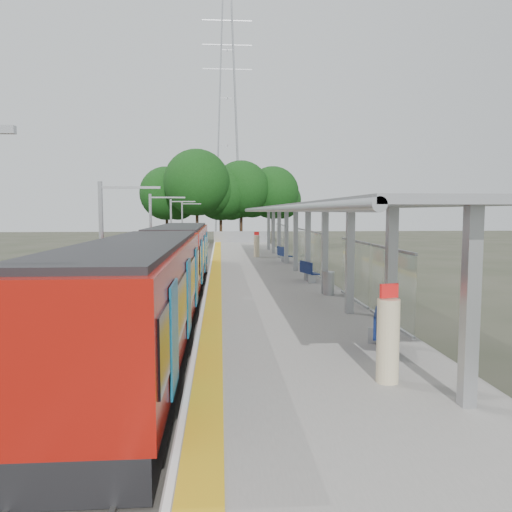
% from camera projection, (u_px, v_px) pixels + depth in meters
% --- Properties ---
extents(ground, '(200.00, 200.00, 0.00)m').
position_uv_depth(ground, '(328.00, 417.00, 10.66)').
color(ground, '#474438').
rests_on(ground, ground).
extents(trackbed, '(3.00, 70.00, 0.24)m').
position_uv_depth(trackbed, '(184.00, 282.00, 30.20)').
color(trackbed, '#59544C').
rests_on(trackbed, ground).
extents(platform, '(6.00, 50.00, 1.00)m').
position_uv_depth(platform, '(258.00, 275.00, 30.49)').
color(platform, gray).
rests_on(platform, ground).
extents(tactile_strip, '(0.60, 50.00, 0.02)m').
position_uv_depth(tactile_strip, '(216.00, 267.00, 30.26)').
color(tactile_strip, gold).
rests_on(tactile_strip, platform).
extents(end_fence, '(6.00, 0.10, 1.20)m').
position_uv_depth(end_fence, '(241.00, 237.00, 55.17)').
color(end_fence, '#9EA0A5').
rests_on(end_fence, platform).
extents(train, '(2.74, 27.60, 3.62)m').
position_uv_depth(train, '(166.00, 269.00, 20.35)').
color(train, black).
rests_on(train, ground).
extents(canopy, '(3.27, 38.00, 3.66)m').
position_uv_depth(canopy, '(294.00, 215.00, 26.48)').
color(canopy, '#9EA0A5').
rests_on(canopy, platform).
extents(pylon, '(8.00, 4.00, 38.00)m').
position_uv_depth(pylon, '(228.00, 122.00, 81.42)').
color(pylon, '#9EA0A5').
rests_on(pylon, ground).
extents(tree_cluster, '(20.68, 13.25, 11.85)m').
position_uv_depth(tree_cluster, '(220.00, 190.00, 62.96)').
color(tree_cluster, '#382316').
rests_on(tree_cluster, ground).
extents(catenary_masts, '(2.08, 48.16, 5.40)m').
position_uv_depth(catenary_masts, '(152.00, 237.00, 28.84)').
color(catenary_masts, '#9EA0A5').
rests_on(catenary_masts, ground).
extents(bench_near, '(0.89, 1.48, 0.97)m').
position_uv_depth(bench_near, '(380.00, 330.00, 12.21)').
color(bench_near, '#101F52').
rests_on(bench_near, platform).
extents(bench_mid, '(0.77, 1.48, 0.97)m').
position_uv_depth(bench_mid, '(308.00, 271.00, 24.21)').
color(bench_mid, '#101F52').
rests_on(bench_mid, platform).
extents(bench_far, '(0.89, 1.59, 1.04)m').
position_uv_depth(bench_far, '(284.00, 254.00, 33.31)').
color(bench_far, '#101F52').
rests_on(bench_far, platform).
extents(info_pillar_near, '(0.45, 0.45, 1.98)m').
position_uv_depth(info_pillar_near, '(388.00, 340.00, 9.88)').
color(info_pillar_near, beige).
rests_on(info_pillar_near, platform).
extents(info_pillar_far, '(0.43, 0.43, 1.89)m').
position_uv_depth(info_pillar_far, '(257.00, 246.00, 37.16)').
color(info_pillar_far, beige).
rests_on(info_pillar_far, platform).
extents(litter_bin, '(0.47, 0.47, 0.95)m').
position_uv_depth(litter_bin, '(329.00, 283.00, 20.32)').
color(litter_bin, '#9EA0A5').
rests_on(litter_bin, platform).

